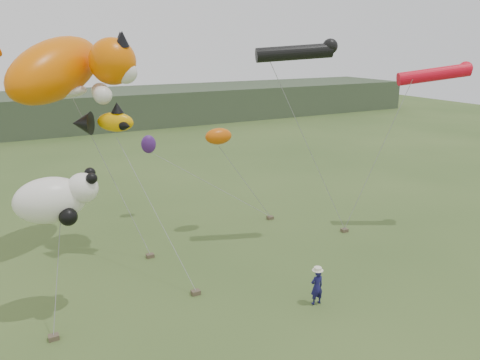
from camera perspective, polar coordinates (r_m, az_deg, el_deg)
name	(u,v)px	position (r m, az deg, el deg)	size (l,w,h in m)	color
ground	(303,310)	(18.32, 7.69, -15.39)	(120.00, 120.00, 0.00)	#385123
headland	(54,112)	(58.05, -21.70, 7.68)	(90.00, 13.00, 4.00)	#2D3D28
festival_attendant	(317,287)	(18.39, 9.35, -12.72)	(0.53, 0.35, 1.45)	#16144C
sandbag_anchors	(218,259)	(21.74, -2.67, -9.57)	(15.13, 6.42, 0.17)	brown
cat_kite	(68,69)	(22.46, -20.25, 12.62)	(7.34, 5.83, 3.95)	#E46200
fish_kite	(103,122)	(21.28, -16.34, 6.83)	(2.83, 1.87, 1.36)	#EAA002
tube_kites	(374,63)	(23.73, 16.07, 13.53)	(10.98, 3.64, 2.28)	black
panda_kite	(56,199)	(17.39, -21.56, -2.14)	(2.84, 1.84, 1.77)	white
misc_kites	(194,139)	(24.37, -5.59, 5.00)	(3.67, 4.28, 1.75)	#D05608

